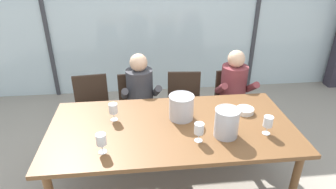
{
  "coord_description": "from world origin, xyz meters",
  "views": [
    {
      "loc": [
        -0.28,
        -2.26,
        2.27
      ],
      "look_at": [
        0.0,
        0.35,
        0.93
      ],
      "focal_mm": 30.93,
      "sensor_mm": 36.0,
      "label": 1
    }
  ],
  "objects_px": {
    "chair_near_curtain": "(92,105)",
    "person_charcoal_jacket": "(141,96)",
    "chair_left_of_center": "(136,103)",
    "ice_bucket_secondary": "(181,107)",
    "chair_center": "(184,101)",
    "wine_glass_by_right_taster": "(268,122)",
    "dining_table": "(172,132)",
    "person_maroon_top": "(235,92)",
    "tasting_bowl": "(245,110)",
    "wine_glass_by_left_taster": "(101,140)",
    "wine_glass_center_pour": "(199,129)",
    "ice_bucket_primary": "(227,122)",
    "wine_glass_near_bucket": "(113,109)",
    "chair_right_of_center": "(232,99)"
  },
  "relations": [
    {
      "from": "chair_center",
      "to": "wine_glass_near_bucket",
      "type": "bearing_deg",
      "value": -129.87
    },
    {
      "from": "ice_bucket_secondary",
      "to": "wine_glass_near_bucket",
      "type": "xyz_separation_m",
      "value": [
        -0.65,
        0.03,
        -0.01
      ]
    },
    {
      "from": "person_maroon_top",
      "to": "ice_bucket_primary",
      "type": "xyz_separation_m",
      "value": [
        -0.43,
        -1.04,
        0.24
      ]
    },
    {
      "from": "dining_table",
      "to": "ice_bucket_secondary",
      "type": "height_order",
      "value": "ice_bucket_secondary"
    },
    {
      "from": "person_charcoal_jacket",
      "to": "wine_glass_center_pour",
      "type": "bearing_deg",
      "value": -71.76
    },
    {
      "from": "chair_near_curtain",
      "to": "wine_glass_near_bucket",
      "type": "relative_size",
      "value": 4.96
    },
    {
      "from": "chair_center",
      "to": "ice_bucket_primary",
      "type": "distance_m",
      "value": 1.26
    },
    {
      "from": "chair_near_curtain",
      "to": "chair_right_of_center",
      "type": "bearing_deg",
      "value": -7.01
    },
    {
      "from": "chair_left_of_center",
      "to": "ice_bucket_primary",
      "type": "xyz_separation_m",
      "value": [
        0.79,
        -1.19,
        0.41
      ]
    },
    {
      "from": "wine_glass_center_pour",
      "to": "wine_glass_by_right_taster",
      "type": "xyz_separation_m",
      "value": [
        0.63,
        0.04,
        0.0
      ]
    },
    {
      "from": "chair_near_curtain",
      "to": "person_charcoal_jacket",
      "type": "bearing_deg",
      "value": -20.93
    },
    {
      "from": "chair_center",
      "to": "dining_table",
      "type": "bearing_deg",
      "value": -100.37
    },
    {
      "from": "dining_table",
      "to": "ice_bucket_secondary",
      "type": "distance_m",
      "value": 0.26
    },
    {
      "from": "dining_table",
      "to": "person_maroon_top",
      "type": "bearing_deg",
      "value": 43.39
    },
    {
      "from": "chair_near_curtain",
      "to": "person_maroon_top",
      "type": "xyz_separation_m",
      "value": [
        1.78,
        -0.16,
        0.17
      ]
    },
    {
      "from": "wine_glass_by_left_taster",
      "to": "ice_bucket_secondary",
      "type": "bearing_deg",
      "value": 32.72
    },
    {
      "from": "chair_near_curtain",
      "to": "wine_glass_by_right_taster",
      "type": "height_order",
      "value": "wine_glass_by_right_taster"
    },
    {
      "from": "ice_bucket_secondary",
      "to": "tasting_bowl",
      "type": "distance_m",
      "value": 0.66
    },
    {
      "from": "ice_bucket_secondary",
      "to": "tasting_bowl",
      "type": "bearing_deg",
      "value": 2.53
    },
    {
      "from": "dining_table",
      "to": "ice_bucket_secondary",
      "type": "xyz_separation_m",
      "value": [
        0.11,
        0.13,
        0.19
      ]
    },
    {
      "from": "tasting_bowl",
      "to": "person_charcoal_jacket",
      "type": "bearing_deg",
      "value": 146.88
    },
    {
      "from": "wine_glass_by_right_taster",
      "to": "ice_bucket_primary",
      "type": "bearing_deg",
      "value": 178.17
    },
    {
      "from": "chair_near_curtain",
      "to": "ice_bucket_secondary",
      "type": "height_order",
      "value": "ice_bucket_secondary"
    },
    {
      "from": "person_maroon_top",
      "to": "ice_bucket_primary",
      "type": "relative_size",
      "value": 4.49
    },
    {
      "from": "chair_near_curtain",
      "to": "ice_bucket_secondary",
      "type": "relative_size",
      "value": 3.51
    },
    {
      "from": "ice_bucket_primary",
      "to": "wine_glass_center_pour",
      "type": "relative_size",
      "value": 1.51
    },
    {
      "from": "chair_center",
      "to": "wine_glass_by_right_taster",
      "type": "bearing_deg",
      "value": -59.76
    },
    {
      "from": "chair_center",
      "to": "wine_glass_by_right_taster",
      "type": "xyz_separation_m",
      "value": [
        0.55,
        -1.19,
        0.4
      ]
    },
    {
      "from": "wine_glass_by_left_taster",
      "to": "wine_glass_by_right_taster",
      "type": "height_order",
      "value": "same"
    },
    {
      "from": "tasting_bowl",
      "to": "wine_glass_by_right_taster",
      "type": "relative_size",
      "value": 1.02
    },
    {
      "from": "wine_glass_by_left_taster",
      "to": "wine_glass_center_pour",
      "type": "xyz_separation_m",
      "value": [
        0.81,
        0.07,
        -0.0
      ]
    },
    {
      "from": "person_charcoal_jacket",
      "to": "wine_glass_by_right_taster",
      "type": "relative_size",
      "value": 6.79
    },
    {
      "from": "person_maroon_top",
      "to": "tasting_bowl",
      "type": "height_order",
      "value": "person_maroon_top"
    },
    {
      "from": "person_maroon_top",
      "to": "wine_glass_by_left_taster",
      "type": "relative_size",
      "value": 6.79
    },
    {
      "from": "dining_table",
      "to": "chair_left_of_center",
      "type": "height_order",
      "value": "chair_left_of_center"
    },
    {
      "from": "ice_bucket_primary",
      "to": "wine_glass_by_right_taster",
      "type": "bearing_deg",
      "value": -1.83
    },
    {
      "from": "dining_table",
      "to": "chair_right_of_center",
      "type": "relative_size",
      "value": 2.66
    },
    {
      "from": "chair_right_of_center",
      "to": "wine_glass_near_bucket",
      "type": "distance_m",
      "value": 1.72
    },
    {
      "from": "chair_left_of_center",
      "to": "ice_bucket_secondary",
      "type": "distance_m",
      "value": 1.05
    },
    {
      "from": "dining_table",
      "to": "ice_bucket_primary",
      "type": "height_order",
      "value": "ice_bucket_primary"
    },
    {
      "from": "dining_table",
      "to": "chair_center",
      "type": "relative_size",
      "value": 2.66
    },
    {
      "from": "chair_near_curtain",
      "to": "wine_glass_center_pour",
      "type": "relative_size",
      "value": 4.96
    },
    {
      "from": "chair_center",
      "to": "wine_glass_near_bucket",
      "type": "relative_size",
      "value": 4.96
    },
    {
      "from": "wine_glass_by_left_taster",
      "to": "chair_center",
      "type": "bearing_deg",
      "value": 55.83
    },
    {
      "from": "chair_center",
      "to": "person_charcoal_jacket",
      "type": "bearing_deg",
      "value": -160.52
    },
    {
      "from": "chair_near_curtain",
      "to": "tasting_bowl",
      "type": "xyz_separation_m",
      "value": [
        1.65,
        -0.84,
        0.3
      ]
    },
    {
      "from": "tasting_bowl",
      "to": "chair_left_of_center",
      "type": "bearing_deg",
      "value": 143.01
    },
    {
      "from": "person_charcoal_jacket",
      "to": "person_maroon_top",
      "type": "xyz_separation_m",
      "value": [
        1.16,
        -0.0,
        0.0
      ]
    },
    {
      "from": "chair_near_curtain",
      "to": "chair_center",
      "type": "bearing_deg",
      "value": -7.36
    },
    {
      "from": "wine_glass_by_left_taster",
      "to": "wine_glass_near_bucket",
      "type": "relative_size",
      "value": 1.0
    }
  ]
}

